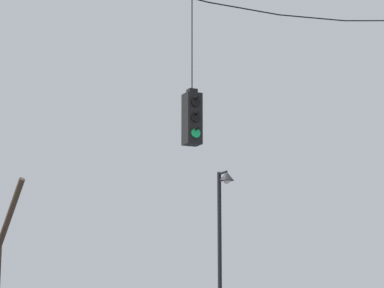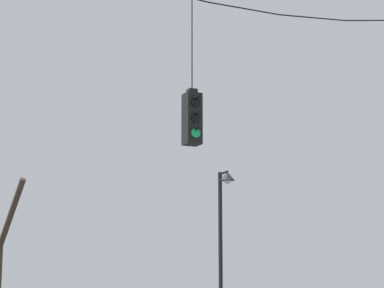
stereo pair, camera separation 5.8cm
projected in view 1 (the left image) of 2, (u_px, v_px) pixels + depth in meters
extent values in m
cylinder|color=black|center=(244.00, 9.00, 16.84)|extent=(1.85, 0.03, 0.03)
cylinder|color=black|center=(313.00, 18.00, 17.63)|extent=(1.85, 0.03, 0.17)
cylinder|color=black|center=(375.00, 21.00, 18.45)|extent=(1.86, 0.03, 0.32)
cube|color=black|center=(192.00, 119.00, 15.80)|extent=(0.34, 0.34, 1.11)
cube|color=black|center=(192.00, 92.00, 15.91)|extent=(0.19, 0.19, 0.10)
cylinder|color=black|center=(192.00, 43.00, 16.11)|extent=(0.02, 0.02, 2.04)
cylinder|color=black|center=(196.00, 102.00, 15.70)|extent=(0.20, 0.03, 0.20)
cylinder|color=black|center=(197.00, 97.00, 15.67)|extent=(0.07, 0.12, 0.07)
cylinder|color=black|center=(196.00, 117.00, 15.63)|extent=(0.20, 0.03, 0.20)
cylinder|color=black|center=(197.00, 113.00, 15.61)|extent=(0.07, 0.12, 0.07)
cylinder|color=#19C666|center=(196.00, 133.00, 15.57)|extent=(0.20, 0.03, 0.20)
cylinder|color=black|center=(197.00, 128.00, 15.55)|extent=(0.07, 0.12, 0.07)
cylinder|color=black|center=(220.00, 263.00, 21.67)|extent=(0.12, 0.12, 5.34)
cylinder|color=black|center=(223.00, 173.00, 21.95)|extent=(0.07, 0.47, 0.07)
cone|color=#232328|center=(227.00, 176.00, 21.71)|extent=(0.43, 0.43, 0.26)
sphere|color=silver|center=(227.00, 181.00, 21.69)|extent=(0.19, 0.19, 0.19)
cylinder|color=#423326|center=(8.00, 219.00, 22.59)|extent=(0.61, 1.78, 2.39)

